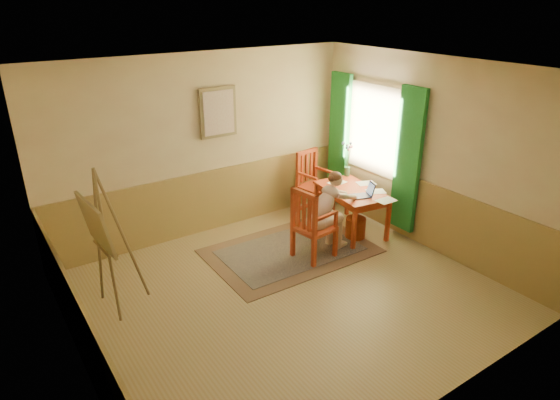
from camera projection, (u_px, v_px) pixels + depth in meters
room at (289, 193)px, 5.65m from camera, size 5.04×4.54×2.84m
wainscot at (255, 235)px, 6.61m from camera, size 5.00×4.50×1.00m
window at (372, 142)px, 7.76m from camera, size 0.12×2.01×2.20m
wall_portrait at (218, 112)px, 7.26m from camera, size 0.60×0.05×0.76m
rug at (290, 251)px, 7.21m from camera, size 2.42×1.64×0.02m
table at (352, 195)px, 7.60m from camera, size 0.88×1.29×0.72m
chair_left at (312, 224)px, 6.82m from camera, size 0.56×0.55×1.09m
chair_back at (313, 182)px, 8.33m from camera, size 0.55×0.57×1.10m
figure at (327, 210)px, 6.96m from camera, size 0.93×0.46×1.22m
laptop at (364, 194)px, 7.29m from camera, size 0.40×0.31×0.21m
papers at (366, 189)px, 7.57m from camera, size 0.69×1.20×0.00m
vase at (347, 160)px, 8.04m from camera, size 0.27×0.28×0.58m
wastebasket at (355, 228)px, 7.56m from camera, size 0.41×0.41×0.33m
easel at (100, 230)px, 5.48m from camera, size 0.63×0.81×1.81m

